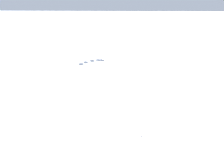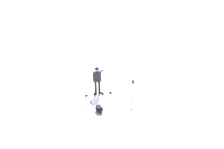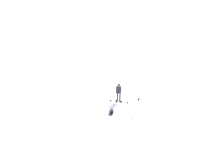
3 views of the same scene
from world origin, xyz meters
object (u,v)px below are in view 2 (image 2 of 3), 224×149
(gear_bag_large, at_px, (99,109))
(camera_tripod, at_px, (133,86))
(snowboard, at_px, (99,94))
(snowboarder, at_px, (97,78))
(ski_poles, at_px, (88,111))

(gear_bag_large, height_order, camera_tripod, camera_tripod)
(snowboard, bearing_deg, camera_tripod, 174.33)
(gear_bag_large, xyz_separation_m, camera_tripod, (-1.51, -1.43, 0.71))
(snowboard, height_order, camera_tripod, camera_tripod)
(snowboarder, distance_m, ski_poles, 2.95)
(snowboard, height_order, ski_poles, ski_poles)
(snowboarder, relative_size, camera_tripod, 1.41)
(snowboarder, height_order, snowboard, snowboarder)
(snowboard, xyz_separation_m, ski_poles, (-0.36, 2.85, 0.83))
(gear_bag_large, bearing_deg, snowboard, -73.17)
(snowboarder, xyz_separation_m, camera_tripod, (-2.07, 0.26, -0.16))
(snowboarder, xyz_separation_m, gear_bag_large, (-0.56, 1.69, -0.87))
(snowboarder, bearing_deg, snowboard, 139.02)
(snowboarder, xyz_separation_m, snowboard, (-0.07, 0.06, -1.02))
(snowboard, bearing_deg, snowboarder, -40.98)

